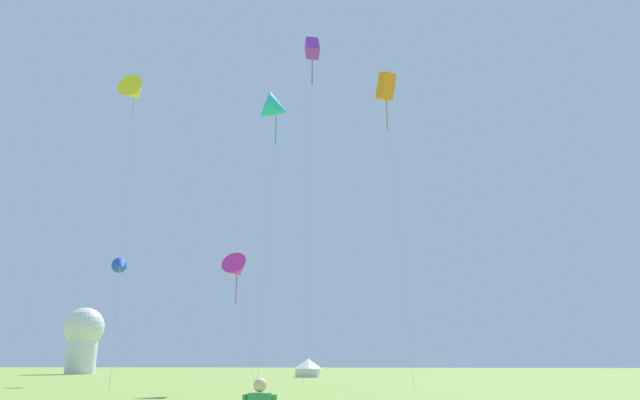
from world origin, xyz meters
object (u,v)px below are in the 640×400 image
kite_orange_box (386,87)px  kite_yellow_delta (135,92)px  kite_blue_delta (121,266)px  observatory_dome (84,337)px  kite_magenta_delta (237,269)px  festival_tent_center (308,367)px  kite_cyan_delta (276,109)px  kite_purple_box (312,49)px

kite_orange_box → kite_yellow_delta: 19.52m
kite_blue_delta → kite_orange_box: kite_orange_box is taller
kite_orange_box → observatory_dome: bearing=136.0°
kite_magenta_delta → festival_tent_center: size_ratio=2.64×
kite_cyan_delta → kite_purple_box: bearing=55.1°
kite_orange_box → observatory_dome: kite_orange_box is taller
kite_cyan_delta → festival_tent_center: size_ratio=7.18×
kite_magenta_delta → kite_blue_delta: (-15.01, 12.22, 2.45)m
kite_purple_box → kite_blue_delta: bearing=179.4°
kite_magenta_delta → kite_yellow_delta: size_ratio=0.44×
kite_purple_box → kite_yellow_delta: kite_purple_box is taller
kite_magenta_delta → kite_cyan_delta: 18.07m
observatory_dome → kite_purple_box: bearing=-42.6°
kite_blue_delta → kite_cyan_delta: bearing=-14.6°
kite_magenta_delta → kite_yellow_delta: kite_yellow_delta is taller
kite_cyan_delta → observatory_dome: (-41.78, 44.93, -18.52)m
kite_blue_delta → kite_orange_box: (26.06, -9.32, 12.64)m
kite_blue_delta → kite_yellow_delta: (8.05, -16.33, 9.95)m
kite_purple_box → festival_tent_center: kite_purple_box is taller
festival_tent_center → observatory_dome: (-40.19, 14.41, 4.71)m
kite_blue_delta → kite_cyan_delta: kite_cyan_delta is taller
kite_purple_box → kite_blue_delta: size_ratio=2.92×
kite_magenta_delta → kite_cyan_delta: (0.87, 8.09, 16.14)m
kite_magenta_delta → kite_purple_box: bearing=73.3°
festival_tent_center → kite_magenta_delta: bearing=-88.9°
kite_magenta_delta → kite_blue_delta: bearing=140.9°
observatory_dome → kite_magenta_delta: bearing=-52.3°
festival_tent_center → kite_blue_delta: bearing=-118.4°
kite_blue_delta → festival_tent_center: kite_blue_delta is taller
kite_orange_box → festival_tent_center: bearing=108.2°
kite_blue_delta → festival_tent_center: (14.30, 26.40, -9.54)m
kite_magenta_delta → kite_cyan_delta: size_ratio=0.37×
kite_blue_delta → kite_yellow_delta: 20.75m
kite_purple_box → kite_orange_box: (7.43, -9.14, -9.32)m
kite_purple_box → festival_tent_center: 41.45m
kite_magenta_delta → kite_orange_box: kite_orange_box is taller
kite_cyan_delta → observatory_dome: 64.09m
kite_purple_box → kite_cyan_delta: kite_purple_box is taller
kite_magenta_delta → kite_purple_box: kite_purple_box is taller
kite_magenta_delta → kite_blue_delta: size_ratio=0.81×
kite_blue_delta → observatory_dome: 48.57m
kite_blue_delta → observatory_dome: size_ratio=1.09×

